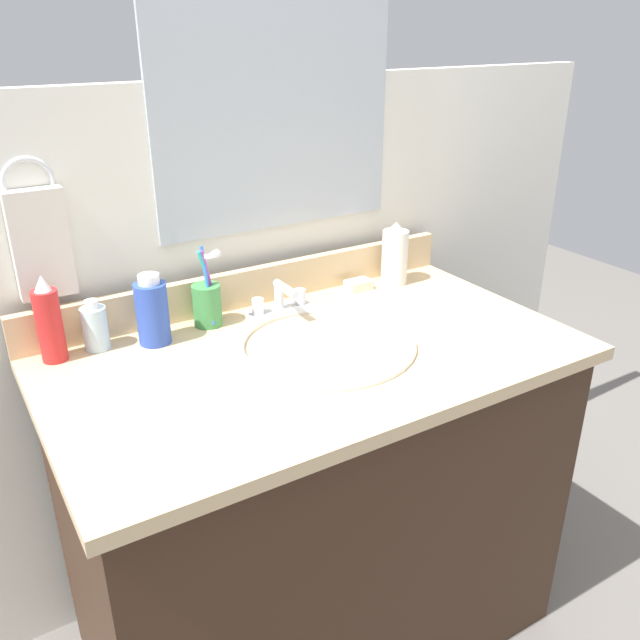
% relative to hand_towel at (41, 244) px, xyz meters
% --- Properties ---
extents(ground_plane, '(6.00, 6.00, 0.00)m').
position_rel_hand_towel_xyz_m(ground_plane, '(0.45, -0.32, -1.01)').
color(ground_plane, '#66605B').
extents(vanity_cabinet, '(1.05, 0.57, 0.76)m').
position_rel_hand_towel_xyz_m(vanity_cabinet, '(0.45, -0.32, -0.63)').
color(vanity_cabinet, '#382316').
rests_on(vanity_cabinet, ground_plane).
extents(countertop, '(1.09, 0.62, 0.03)m').
position_rel_hand_towel_xyz_m(countertop, '(0.45, -0.32, -0.23)').
color(countertop, '#D1B284').
rests_on(countertop, vanity_cabinet).
extents(backsplash, '(1.09, 0.02, 0.09)m').
position_rel_hand_towel_xyz_m(backsplash, '(0.45, -0.02, -0.18)').
color(backsplash, '#D1B284').
rests_on(backsplash, countertop).
extents(back_wall, '(2.19, 0.04, 1.30)m').
position_rel_hand_towel_xyz_m(back_wall, '(0.45, 0.04, -0.36)').
color(back_wall, white).
rests_on(back_wall, ground_plane).
extents(mirror_panel, '(0.60, 0.01, 0.56)m').
position_rel_hand_towel_xyz_m(mirror_panel, '(0.55, 0.02, 0.23)').
color(mirror_panel, '#B2BCC6').
extents(towel_ring, '(0.10, 0.01, 0.10)m').
position_rel_hand_towel_xyz_m(towel_ring, '(0.00, 0.02, 0.12)').
color(towel_ring, silver).
extents(hand_towel, '(0.11, 0.04, 0.22)m').
position_rel_hand_towel_xyz_m(hand_towel, '(0.00, 0.00, 0.00)').
color(hand_towel, silver).
extents(sink_basin, '(0.39, 0.39, 0.11)m').
position_rel_hand_towel_xyz_m(sink_basin, '(0.47, -0.31, -0.25)').
color(sink_basin, white).
rests_on(sink_basin, countertop).
extents(faucet, '(0.16, 0.10, 0.08)m').
position_rel_hand_towel_xyz_m(faucet, '(0.47, -0.11, -0.19)').
color(faucet, silver).
rests_on(faucet, countertop).
extents(bottle_shampoo_blue, '(0.07, 0.07, 0.15)m').
position_rel_hand_towel_xyz_m(bottle_shampoo_blue, '(0.18, -0.10, -0.15)').
color(bottle_shampoo_blue, '#2D4CB2').
rests_on(bottle_shampoo_blue, countertop).
extents(bottle_lotion_white, '(0.07, 0.07, 0.16)m').
position_rel_hand_towel_xyz_m(bottle_lotion_white, '(0.82, -0.09, -0.15)').
color(bottle_lotion_white, white).
rests_on(bottle_lotion_white, countertop).
extents(bottle_gel_clear, '(0.05, 0.05, 0.11)m').
position_rel_hand_towel_xyz_m(bottle_gel_clear, '(0.07, -0.07, -0.17)').
color(bottle_gel_clear, silver).
rests_on(bottle_gel_clear, countertop).
extents(bottle_spray_red, '(0.05, 0.05, 0.18)m').
position_rel_hand_towel_xyz_m(bottle_spray_red, '(-0.02, -0.07, -0.14)').
color(bottle_spray_red, red).
rests_on(bottle_spray_red, countertop).
extents(cup_green, '(0.07, 0.07, 0.18)m').
position_rel_hand_towel_xyz_m(cup_green, '(0.31, -0.08, -0.17)').
color(cup_green, '#3F8C47').
rests_on(cup_green, countertop).
extents(soap_bar, '(0.06, 0.04, 0.02)m').
position_rel_hand_towel_xyz_m(soap_bar, '(0.72, -0.08, -0.21)').
color(soap_bar, white).
rests_on(soap_bar, countertop).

